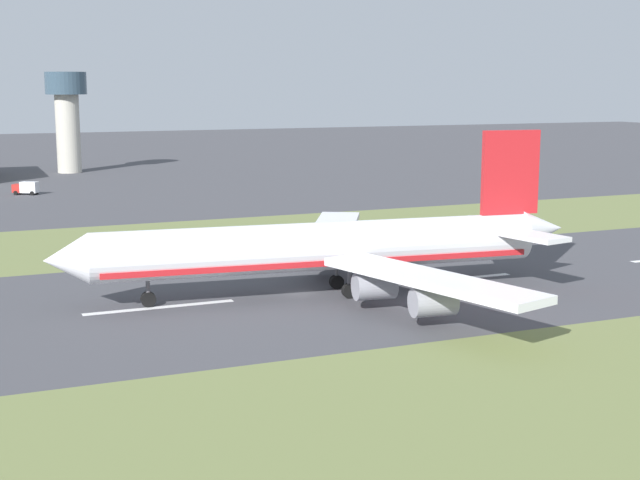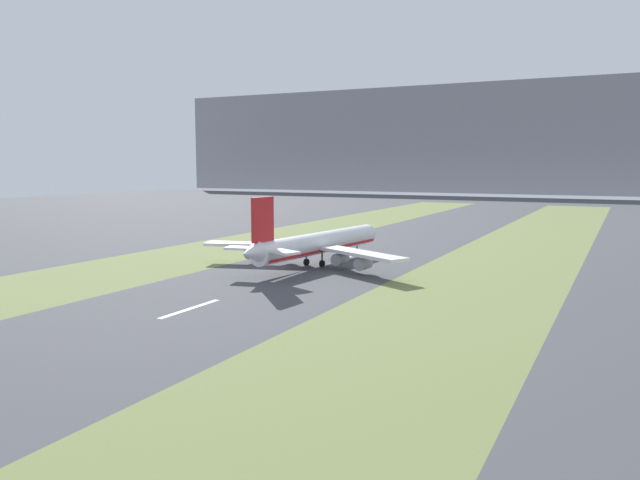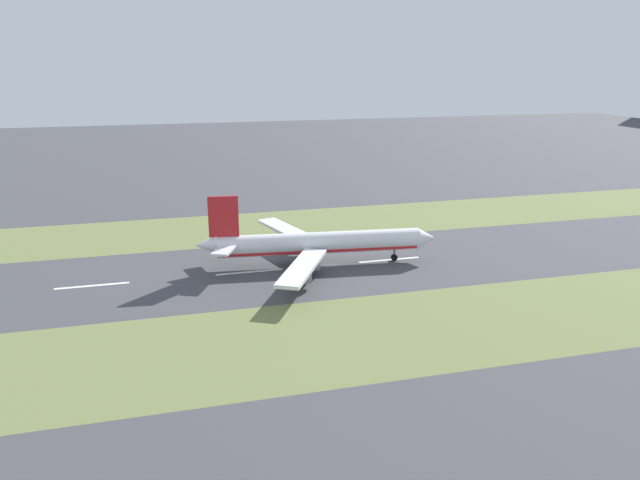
# 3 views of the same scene
# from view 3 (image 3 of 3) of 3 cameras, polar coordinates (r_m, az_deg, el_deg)

# --- Properties ---
(ground_plane) EXTENTS (800.00, 800.00, 0.00)m
(ground_plane) POSITION_cam_3_polar(r_m,az_deg,el_deg) (172.81, 0.82, -2.30)
(ground_plane) COLOR #424247
(grass_median_west) EXTENTS (40.00, 600.00, 0.01)m
(grass_median_west) POSITION_cam_3_polar(r_m,az_deg,el_deg) (214.58, -2.49, 1.42)
(grass_median_west) COLOR olive
(grass_median_west) RESTS_ON ground
(grass_median_east) EXTENTS (40.00, 600.00, 0.01)m
(grass_median_east) POSITION_cam_3_polar(r_m,az_deg,el_deg) (133.16, 6.21, -8.29)
(grass_median_east) COLOR olive
(grass_median_east) RESTS_ON ground
(centreline_dash_near) EXTENTS (1.20, 18.00, 0.01)m
(centreline_dash_near) POSITION_cam_3_polar(r_m,az_deg,el_deg) (167.63, -20.12, -3.95)
(centreline_dash_near) COLOR silver
(centreline_dash_near) RESTS_ON ground
(centreline_dash_mid) EXTENTS (1.20, 18.00, 0.01)m
(centreline_dash_mid) POSITION_cam_3_polar(r_m,az_deg,el_deg) (168.36, -6.46, -2.92)
(centreline_dash_mid) COLOR silver
(centreline_dash_mid) RESTS_ON ground
(centreline_dash_far) EXTENTS (1.20, 18.00, 0.01)m
(centreline_dash_far) POSITION_cam_3_polar(r_m,az_deg,el_deg) (178.31, 6.34, -1.80)
(centreline_dash_far) COLOR silver
(centreline_dash_far) RESTS_ON ground
(airplane_main_jet) EXTENTS (63.76, 67.20, 20.20)m
(airplane_main_jet) POSITION_cam_3_polar(r_m,az_deg,el_deg) (171.44, -0.63, -0.34)
(airplane_main_jet) COLOR white
(airplane_main_jet) RESTS_ON ground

